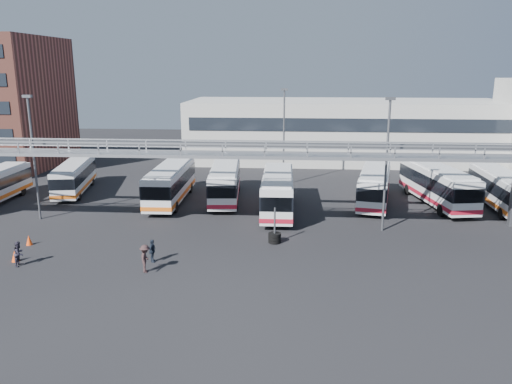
# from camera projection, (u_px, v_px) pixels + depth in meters

# --- Properties ---
(ground) EXTENTS (140.00, 140.00, 0.00)m
(ground) POSITION_uv_depth(u_px,v_px,m) (215.00, 260.00, 32.81)
(ground) COLOR black
(ground) RESTS_ON ground
(gantry) EXTENTS (51.40, 5.15, 7.10)m
(gantry) POSITION_uv_depth(u_px,v_px,m) (226.00, 161.00, 37.16)
(gantry) COLOR #93969B
(gantry) RESTS_ON ground
(warehouse) EXTENTS (42.00, 14.00, 8.00)m
(warehouse) POSITION_uv_depth(u_px,v_px,m) (345.00, 130.00, 67.74)
(warehouse) COLOR #9E9E99
(warehouse) RESTS_ON ground
(light_pole_left) EXTENTS (0.70, 0.35, 10.21)m
(light_pole_left) POSITION_uv_depth(u_px,v_px,m) (33.00, 151.00, 40.32)
(light_pole_left) COLOR #4C4F54
(light_pole_left) RESTS_ON ground
(light_pole_mid) EXTENTS (0.70, 0.35, 10.21)m
(light_pole_mid) POSITION_uv_depth(u_px,v_px,m) (387.00, 158.00, 37.33)
(light_pole_mid) COLOR #4C4F54
(light_pole_mid) RESTS_ON ground
(light_pole_back) EXTENTS (0.70, 0.35, 10.21)m
(light_pole_back) POSITION_uv_depth(u_px,v_px,m) (284.00, 132.00, 52.42)
(light_pole_back) COLOR #4C4F54
(light_pole_back) RESTS_ON ground
(bus_1) EXTENTS (4.25, 10.34, 3.06)m
(bus_1) POSITION_uv_depth(u_px,v_px,m) (74.00, 176.00, 50.11)
(bus_1) COLOR silver
(bus_1) RESTS_ON ground
(bus_3) EXTENTS (2.84, 11.40, 3.45)m
(bus_3) POSITION_uv_depth(u_px,v_px,m) (171.00, 182.00, 46.53)
(bus_3) COLOR silver
(bus_3) RESTS_ON ground
(bus_4) EXTENTS (3.43, 11.20, 3.35)m
(bus_4) POSITION_uv_depth(u_px,v_px,m) (225.00, 181.00, 47.19)
(bus_4) COLOR silver
(bus_4) RESTS_ON ground
(bus_5) EXTENTS (2.76, 11.32, 3.43)m
(bus_5) POSITION_uv_depth(u_px,v_px,m) (278.00, 191.00, 43.32)
(bus_5) COLOR silver
(bus_5) RESTS_ON ground
(bus_7) EXTENTS (4.63, 11.06, 3.27)m
(bus_7) POSITION_uv_depth(u_px,v_px,m) (375.00, 185.00, 45.92)
(bus_7) COLOR silver
(bus_7) RESTS_ON ground
(bus_8) EXTENTS (4.54, 11.89, 3.53)m
(bus_8) POSITION_uv_depth(u_px,v_px,m) (437.00, 184.00, 45.66)
(bus_8) COLOR silver
(bus_8) RESTS_ON ground
(bus_9) EXTENTS (2.68, 10.79, 3.27)m
(bus_9) POSITION_uv_depth(u_px,v_px,m) (502.00, 189.00, 44.36)
(bus_9) COLOR silver
(bus_9) RESTS_ON ground
(pedestrian_b) EXTENTS (0.64, 0.81, 1.61)m
(pedestrian_b) POSITION_uv_depth(u_px,v_px,m) (19.00, 253.00, 31.71)
(pedestrian_b) COLOR #282433
(pedestrian_b) RESTS_ON ground
(pedestrian_c) EXTENTS (0.79, 1.21, 1.76)m
(pedestrian_c) POSITION_uv_depth(u_px,v_px,m) (145.00, 259.00, 30.66)
(pedestrian_c) COLOR #312021
(pedestrian_c) RESTS_ON ground
(pedestrian_d) EXTENTS (0.48, 0.93, 1.52)m
(pedestrian_d) POSITION_uv_depth(u_px,v_px,m) (152.00, 251.00, 32.29)
(pedestrian_d) COLOR #1A2230
(pedestrian_d) RESTS_ON ground
(cone_left) EXTENTS (0.54, 0.54, 0.71)m
(cone_left) POSITION_uv_depth(u_px,v_px,m) (29.00, 240.00, 35.50)
(cone_left) COLOR #E7410C
(cone_left) RESTS_ON ground
(cone_right) EXTENTS (0.56, 0.56, 0.79)m
(cone_right) POSITION_uv_depth(u_px,v_px,m) (15.00, 256.00, 32.47)
(cone_right) COLOR #E7410C
(cone_right) RESTS_ON ground
(tire_stack) EXTENTS (0.92, 0.92, 2.63)m
(tire_stack) POSITION_uv_depth(u_px,v_px,m) (275.00, 237.00, 35.92)
(tire_stack) COLOR black
(tire_stack) RESTS_ON ground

